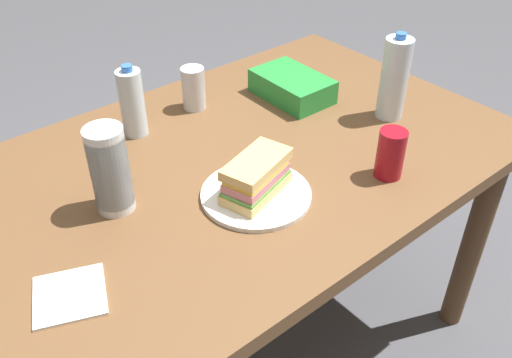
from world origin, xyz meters
TOP-DOWN VIEW (x-y plane):
  - ground_plane at (0.00, 0.00)m, footprint 8.00×8.00m
  - dining_table at (0.00, 0.00)m, footprint 1.41×0.90m
  - paper_plate at (-0.08, -0.15)m, footprint 0.25×0.25m
  - sandwich at (-0.07, -0.15)m, footprint 0.20×0.15m
  - soda_can_red at (0.22, -0.29)m, footprint 0.07×0.07m
  - chip_bag at (0.31, 0.15)m, footprint 0.15×0.23m
  - water_bottle_tall at (-0.15, 0.26)m, footprint 0.06×0.06m
  - plastic_cup_stack at (-0.34, 0.02)m, footprint 0.08×0.08m
  - water_bottle_spare at (0.45, -0.11)m, footprint 0.08×0.08m
  - soda_can_silver at (0.05, 0.28)m, footprint 0.07×0.07m
  - paper_napkin at (-0.53, -0.16)m, footprint 0.17×0.17m

SIDE VIEW (x-z plane):
  - ground_plane at x=0.00m, z-range 0.00..0.00m
  - dining_table at x=0.00m, z-range 0.28..1.04m
  - paper_napkin at x=-0.53m, z-range 0.76..0.77m
  - paper_plate at x=-0.08m, z-range 0.76..0.77m
  - chip_bag at x=0.31m, z-range 0.76..0.83m
  - sandwich at x=-0.07m, z-range 0.77..0.86m
  - soda_can_red at x=0.22m, z-range 0.76..0.88m
  - soda_can_silver at x=0.05m, z-range 0.76..0.88m
  - water_bottle_tall at x=-0.15m, z-range 0.76..0.95m
  - plastic_cup_stack at x=-0.34m, z-range 0.76..0.96m
  - water_bottle_spare at x=0.45m, z-range 0.75..1.00m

